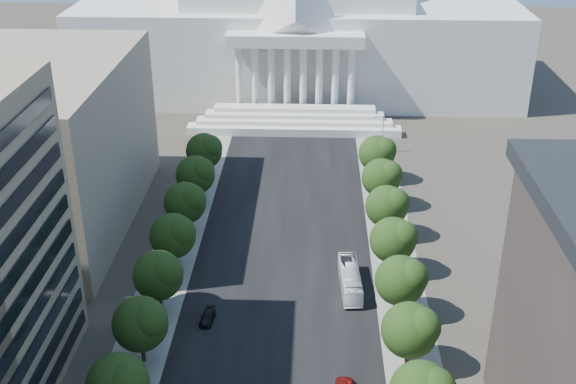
# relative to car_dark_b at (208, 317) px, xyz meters

# --- Properties ---
(road_asphalt) EXTENTS (30.00, 260.00, 0.01)m
(road_asphalt) POSITION_rel_car_dark_b_xyz_m (10.49, 20.61, -0.65)
(road_asphalt) COLOR black
(road_asphalt) RESTS_ON ground
(sidewalk_left) EXTENTS (8.00, 260.00, 0.02)m
(sidewalk_left) POSITION_rel_car_dark_b_xyz_m (-8.51, 20.61, -0.65)
(sidewalk_left) COLOR gray
(sidewalk_left) RESTS_ON ground
(sidewalk_right) EXTENTS (8.00, 260.00, 0.02)m
(sidewalk_right) POSITION_rel_car_dark_b_xyz_m (29.49, 20.61, -0.65)
(sidewalk_right) COLOR gray
(sidewalk_right) RESTS_ON ground
(capitol) EXTENTS (120.00, 56.00, 73.00)m
(capitol) POSITION_rel_car_dark_b_xyz_m (10.49, 115.50, 19.36)
(capitol) COLOR white
(capitol) RESTS_ON ground
(office_block_left_far) EXTENTS (38.00, 52.00, 30.00)m
(office_block_left_far) POSITION_rel_car_dark_b_xyz_m (-37.51, 30.61, 14.35)
(office_block_left_far) COLOR gray
(office_block_left_far) RESTS_ON ground
(tree_l_d) EXTENTS (7.79, 7.60, 9.97)m
(tree_l_d) POSITION_rel_car_dark_b_xyz_m (-7.17, -21.59, 5.80)
(tree_l_d) COLOR #33261C
(tree_l_d) RESTS_ON ground
(tree_l_e) EXTENTS (7.79, 7.60, 9.97)m
(tree_l_e) POSITION_rel_car_dark_b_xyz_m (-7.17, -9.59, 5.80)
(tree_l_e) COLOR #33261C
(tree_l_e) RESTS_ON ground
(tree_l_f) EXTENTS (7.79, 7.60, 9.97)m
(tree_l_f) POSITION_rel_car_dark_b_xyz_m (-7.17, 2.41, 5.80)
(tree_l_f) COLOR #33261C
(tree_l_f) RESTS_ON ground
(tree_l_g) EXTENTS (7.79, 7.60, 9.97)m
(tree_l_g) POSITION_rel_car_dark_b_xyz_m (-7.17, 14.41, 5.80)
(tree_l_g) COLOR #33261C
(tree_l_g) RESTS_ON ground
(tree_l_h) EXTENTS (7.79, 7.60, 9.97)m
(tree_l_h) POSITION_rel_car_dark_b_xyz_m (-7.17, 26.41, 5.80)
(tree_l_h) COLOR #33261C
(tree_l_h) RESTS_ON ground
(tree_l_i) EXTENTS (7.79, 7.60, 9.97)m
(tree_l_i) POSITION_rel_car_dark_b_xyz_m (-7.17, 38.41, 5.80)
(tree_l_i) COLOR #33261C
(tree_l_i) RESTS_ON ground
(tree_l_j) EXTENTS (7.79, 7.60, 9.97)m
(tree_l_j) POSITION_rel_car_dark_b_xyz_m (-7.17, 50.41, 5.80)
(tree_l_j) COLOR #33261C
(tree_l_j) RESTS_ON ground
(tree_r_e) EXTENTS (7.79, 7.60, 9.97)m
(tree_r_e) POSITION_rel_car_dark_b_xyz_m (28.83, -9.59, 5.80)
(tree_r_e) COLOR #33261C
(tree_r_e) RESTS_ON ground
(tree_r_f) EXTENTS (7.79, 7.60, 9.97)m
(tree_r_f) POSITION_rel_car_dark_b_xyz_m (28.83, 2.41, 5.80)
(tree_r_f) COLOR #33261C
(tree_r_f) RESTS_ON ground
(tree_r_g) EXTENTS (7.79, 7.60, 9.97)m
(tree_r_g) POSITION_rel_car_dark_b_xyz_m (28.83, 14.41, 5.80)
(tree_r_g) COLOR #33261C
(tree_r_g) RESTS_ON ground
(tree_r_h) EXTENTS (7.79, 7.60, 9.97)m
(tree_r_h) POSITION_rel_car_dark_b_xyz_m (28.83, 26.41, 5.80)
(tree_r_h) COLOR #33261C
(tree_r_h) RESTS_ON ground
(tree_r_i) EXTENTS (7.79, 7.60, 9.97)m
(tree_r_i) POSITION_rel_car_dark_b_xyz_m (28.83, 38.41, 5.80)
(tree_r_i) COLOR #33261C
(tree_r_i) RESTS_ON ground
(tree_r_j) EXTENTS (7.79, 7.60, 9.97)m
(tree_r_j) POSITION_rel_car_dark_b_xyz_m (28.83, 50.41, 5.80)
(tree_r_j) COLOR #33261C
(tree_r_j) RESTS_ON ground
(streetlight_c) EXTENTS (2.61, 0.44, 9.00)m
(streetlight_c) POSITION_rel_car_dark_b_xyz_m (30.40, -9.39, 5.17)
(streetlight_c) COLOR gray
(streetlight_c) RESTS_ON ground
(streetlight_d) EXTENTS (2.61, 0.44, 9.00)m
(streetlight_d) POSITION_rel_car_dark_b_xyz_m (30.40, 15.61, 5.17)
(streetlight_d) COLOR gray
(streetlight_d) RESTS_ON ground
(streetlight_e) EXTENTS (2.61, 0.44, 9.00)m
(streetlight_e) POSITION_rel_car_dark_b_xyz_m (30.40, 40.61, 5.17)
(streetlight_e) COLOR gray
(streetlight_e) RESTS_ON ground
(streetlight_f) EXTENTS (2.61, 0.44, 9.00)m
(streetlight_f) POSITION_rel_car_dark_b_xyz_m (30.40, 65.61, 5.17)
(streetlight_f) COLOR gray
(streetlight_f) RESTS_ON ground
(car_dark_b) EXTENTS (2.25, 4.65, 1.31)m
(car_dark_b) POSITION_rel_car_dark_b_xyz_m (0.00, 0.00, 0.00)
(car_dark_b) COLOR black
(car_dark_b) RESTS_ON ground
(city_bus) EXTENTS (3.61, 12.66, 3.49)m
(city_bus) POSITION_rel_car_dark_b_xyz_m (21.53, 9.54, 1.09)
(city_bus) COLOR white
(city_bus) RESTS_ON ground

